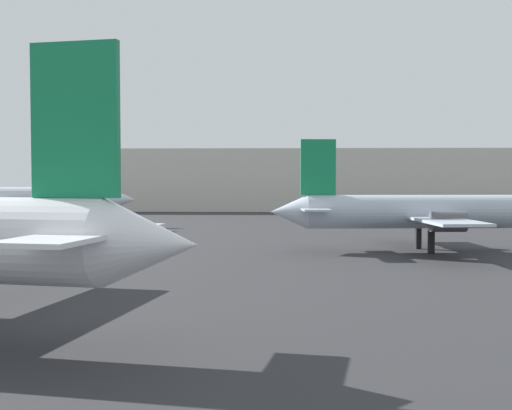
% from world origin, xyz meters
% --- Properties ---
extents(airplane_on_taxiway, '(27.52, 20.16, 9.10)m').
position_xyz_m(airplane_on_taxiway, '(12.17, 44.31, 3.22)').
color(airplane_on_taxiway, '#B2BCCC').
rests_on(airplane_on_taxiway, ground_plane).
extents(airplane_distant, '(29.57, 25.59, 9.78)m').
position_xyz_m(airplane_distant, '(-32.20, 64.89, 3.46)').
color(airplane_distant, silver).
rests_on(airplane_distant, ground_plane).
extents(terminal_building, '(90.36, 23.18, 11.21)m').
position_xyz_m(terminal_building, '(0.78, 115.76, 5.60)').
color(terminal_building, beige).
rests_on(terminal_building, ground_plane).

